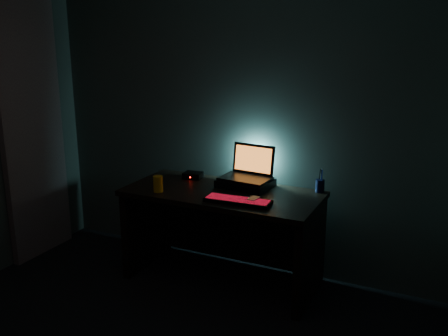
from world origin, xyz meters
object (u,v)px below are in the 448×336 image
(mouse, at_px, (253,200))
(juice_glass, at_px, (158,184))
(laptop, at_px, (249,171))
(pen_cup, at_px, (320,186))
(router, at_px, (193,175))
(keyboard, at_px, (238,201))

(mouse, relative_size, juice_glass, 0.81)
(laptop, distance_m, pen_cup, 0.57)
(mouse, relative_size, router, 0.62)
(laptop, height_order, mouse, laptop)
(laptop, bearing_deg, juice_glass, -135.65)
(keyboard, bearing_deg, router, 142.07)
(pen_cup, xyz_separation_m, juice_glass, (-1.12, -0.52, 0.01))
(keyboard, bearing_deg, pen_cup, 43.55)
(laptop, distance_m, juice_glass, 0.72)
(pen_cup, bearing_deg, juice_glass, -154.87)
(laptop, height_order, keyboard, laptop)
(keyboard, height_order, router, router)
(mouse, xyz_separation_m, pen_cup, (0.37, 0.44, 0.03))
(router, bearing_deg, juice_glass, -104.76)
(keyboard, height_order, juice_glass, juice_glass)
(juice_glass, relative_size, router, 0.77)
(keyboard, relative_size, mouse, 4.88)
(keyboard, height_order, pen_cup, pen_cup)
(keyboard, relative_size, router, 3.04)
(keyboard, relative_size, pen_cup, 5.01)
(keyboard, height_order, mouse, mouse)
(mouse, height_order, juice_glass, juice_glass)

